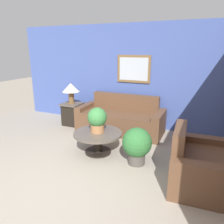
# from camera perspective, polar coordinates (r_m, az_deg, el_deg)

# --- Properties ---
(ground_plane) EXTENTS (20.00, 20.00, 0.00)m
(ground_plane) POSITION_cam_1_polar(r_m,az_deg,el_deg) (3.32, -14.82, -21.29)
(ground_plane) COLOR gray
(wall_back) EXTENTS (6.76, 0.09, 2.60)m
(wall_back) POSITION_cam_1_polar(r_m,az_deg,el_deg) (5.69, 5.70, 9.23)
(wall_back) COLOR #42569E
(wall_back) RESTS_ON ground_plane
(couch_main) EXTENTS (2.10, 0.87, 0.88)m
(couch_main) POSITION_cam_1_polar(r_m,az_deg,el_deg) (5.42, 2.25, -1.95)
(couch_main) COLOR brown
(couch_main) RESTS_ON ground_plane
(armchair) EXTENTS (0.94, 1.20, 0.88)m
(armchair) POSITION_cam_1_polar(r_m,az_deg,el_deg) (3.62, 22.06, -13.00)
(armchair) COLOR brown
(armchair) RESTS_ON ground_plane
(coffee_table) EXTENTS (0.94, 0.94, 0.43)m
(coffee_table) POSITION_cam_1_polar(r_m,az_deg,el_deg) (4.31, -3.73, -6.77)
(coffee_table) COLOR black
(coffee_table) RESTS_ON ground_plane
(side_table) EXTENTS (0.50, 0.50, 0.59)m
(side_table) POSITION_cam_1_polar(r_m,az_deg,el_deg) (5.97, -10.36, -0.46)
(side_table) COLOR black
(side_table) RESTS_ON ground_plane
(table_lamp) EXTENTS (0.45, 0.45, 0.54)m
(table_lamp) POSITION_cam_1_polar(r_m,az_deg,el_deg) (5.82, -10.70, 5.94)
(table_lamp) COLOR brown
(table_lamp) RESTS_ON side_table
(potted_plant_on_table) EXTENTS (0.38, 0.38, 0.49)m
(potted_plant_on_table) POSITION_cam_1_polar(r_m,az_deg,el_deg) (4.21, -3.88, -1.85)
(potted_plant_on_table) COLOR #9E6B42
(potted_plant_on_table) RESTS_ON coffee_table
(potted_plant_floor) EXTENTS (0.53, 0.53, 0.67)m
(potted_plant_floor) POSITION_cam_1_polar(r_m,az_deg,el_deg) (3.91, 6.52, -8.37)
(potted_plant_floor) COLOR #4C4742
(potted_plant_floor) RESTS_ON ground_plane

